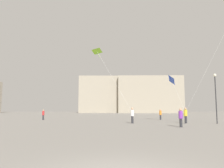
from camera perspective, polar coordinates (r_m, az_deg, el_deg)
name	(u,v)px	position (r m, az deg, el deg)	size (l,w,h in m)	color
person_in_yellow	(186,115)	(28.07, 18.18, -7.39)	(0.40, 0.40, 1.85)	#2D2D33
person_in_white	(132,115)	(26.66, 5.17, -7.75)	(0.40, 0.40, 1.85)	#2D2D33
person_in_purple	(181,117)	(22.04, 17.04, -7.95)	(0.38, 0.38, 1.75)	#2D2D33
person_in_orange	(160,114)	(35.99, 12.19, -7.43)	(0.36, 0.36, 1.66)	#2D2D33
person_in_red	(43,114)	(36.42, -17.06, -7.34)	(0.35, 0.35, 1.59)	#2D2D33
kite_lime_delta	(97,52)	(30.06, -3.71, 8.08)	(5.10, 3.33, 8.30)	#8CD12D
kite_cobalt_delta	(172,80)	(31.26, 14.99, 0.97)	(0.91, 4.18, 4.79)	blue
building_centre_hall	(107,95)	(97.44, -1.21, -2.74)	(23.85, 8.27, 15.60)	#A39984
building_right_hall	(149,95)	(98.36, 9.35, -2.80)	(27.06, 15.13, 15.21)	#A39984
lamppost_east	(216,91)	(28.61, 24.79, -1.52)	(0.36, 0.36, 5.78)	#2D2D30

